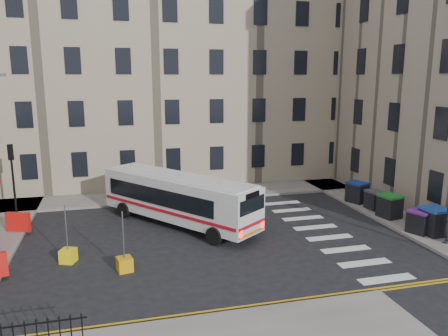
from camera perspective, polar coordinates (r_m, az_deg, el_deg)
name	(u,v)px	position (r m, az deg, el deg)	size (l,w,h in m)	color
ground	(247,236)	(22.52, 2.99, -8.91)	(120.00, 120.00, 0.00)	black
pavement_north	(121,199)	(29.74, -13.26, -3.91)	(36.00, 3.20, 0.15)	slate
pavement_east	(361,202)	(29.65, 17.45, -4.20)	(2.40, 26.00, 0.15)	slate
terrace_north	(100,68)	(35.59, -15.87, 12.40)	(38.30, 10.80, 17.20)	gray
traffic_light_nw	(12,168)	(27.63, -25.94, -0.03)	(0.28, 0.22, 4.10)	black
bus	(178,197)	(23.95, -6.03, -3.80)	(7.68, 9.20, 2.68)	silver
wheelie_bin_a	(434,221)	(24.54, 25.72, -6.26)	(1.17, 1.32, 1.39)	black
wheelie_bin_b	(419,222)	(24.50, 24.15, -6.41)	(1.25, 1.33, 1.17)	black
wheelie_bin_c	(390,206)	(26.50, 20.81, -4.67)	(1.23, 1.35, 1.30)	black
wheelie_bin_d	(375,200)	(27.88, 19.08, -3.93)	(0.98, 1.10, 1.13)	black
wheelie_bin_e	(357,192)	(29.01, 16.99, -3.02)	(1.40, 1.48, 1.30)	black
pedestrian	(448,224)	(23.55, 27.24, -6.50)	(0.69, 0.45, 1.89)	black
bollard_yellow	(68,256)	(20.61, -19.67, -10.74)	(0.60, 0.60, 0.60)	yellow
bollard_chevron	(125,264)	(19.08, -12.85, -12.17)	(0.60, 0.60, 0.60)	#CE8D0C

